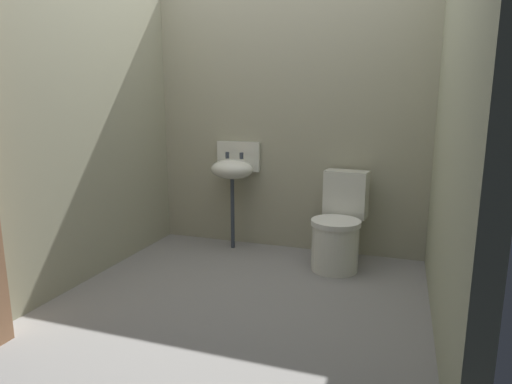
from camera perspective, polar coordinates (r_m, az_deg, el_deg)
ground_plane at (r=3.16m, az=-1.75°, el=-14.31°), size 2.89×2.73×0.08m
wall_back at (r=4.00m, az=4.29°, el=9.07°), size 2.89×0.10×2.33m
wall_left at (r=3.59m, az=-21.21°, el=8.05°), size 0.10×2.53×2.33m
wall_right at (r=2.78m, az=24.96°, el=6.96°), size 0.10×2.53×2.33m
toilet_near_wall at (r=3.65m, az=10.81°, el=-4.83°), size 0.45×0.63×0.78m
sink at (r=3.98m, az=-3.03°, el=3.13°), size 0.42×0.35×0.99m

